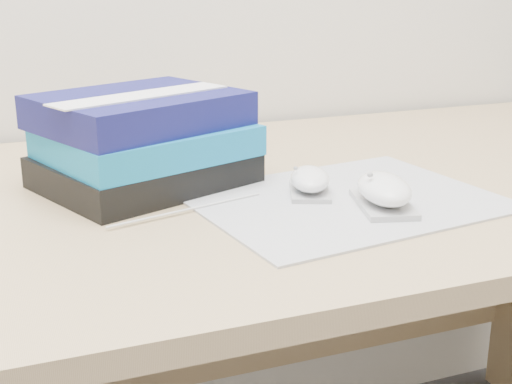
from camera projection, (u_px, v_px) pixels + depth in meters
name	position (u px, v px, depth m)	size (l,w,h in m)	color
desk	(260.00, 307.00, 1.18)	(1.60, 0.80, 0.73)	tan
mousepad	(345.00, 200.00, 0.97)	(0.39, 0.31, 0.00)	#94959C
mouse_rear	(310.00, 181.00, 0.99)	(0.09, 0.11, 0.04)	#A3A3A5
mouse_front	(384.00, 191.00, 0.93)	(0.09, 0.13, 0.05)	#A9AAAC
usb_cable	(188.00, 209.00, 0.92)	(0.00, 0.00, 0.23)	silver
book_stack	(143.00, 141.00, 1.02)	(0.33, 0.30, 0.14)	black
pouch	(89.00, 139.00, 1.10)	(0.12, 0.08, 0.10)	black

